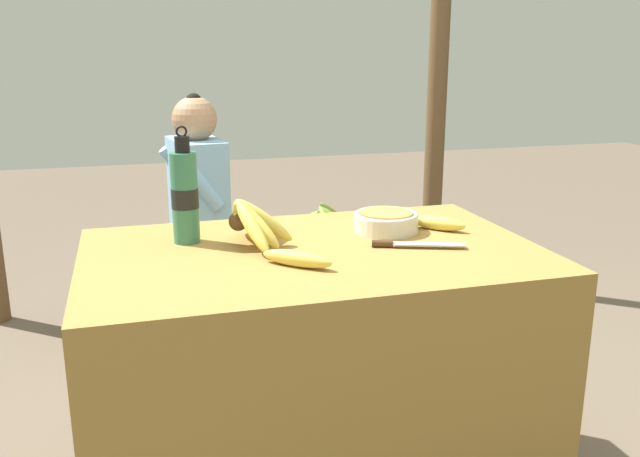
{
  "coord_description": "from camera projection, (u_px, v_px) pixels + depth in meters",
  "views": [
    {
      "loc": [
        -0.44,
        -1.62,
        1.27
      ],
      "look_at": [
        0.03,
        0.05,
        0.79
      ],
      "focal_mm": 38.0,
      "sensor_mm": 36.0,
      "label": 1
    }
  ],
  "objects": [
    {
      "name": "water_bottle",
      "position": [
        185.0,
        196.0,
        1.79
      ],
      "size": [
        0.07,
        0.07,
        0.31
      ],
      "color": "#337556",
      "rests_on": "market_counter"
    },
    {
      "name": "knife",
      "position": [
        405.0,
        244.0,
        1.77
      ],
      "size": [
        0.24,
        0.1,
        0.02
      ],
      "rotation": [
        0.0,
        0.0,
        -0.34
      ],
      "color": "#BCBCC1",
      "rests_on": "market_counter"
    },
    {
      "name": "market_counter",
      "position": [
        313.0,
        381.0,
        1.86
      ],
      "size": [
        1.17,
        0.74,
        0.75
      ],
      "color": "olive",
      "rests_on": "ground_plane"
    },
    {
      "name": "support_post_far",
      "position": [
        438.0,
        67.0,
        3.51
      ],
      "size": [
        0.1,
        0.1,
        2.31
      ],
      "color": "brown",
      "rests_on": "ground_plane"
    },
    {
      "name": "seated_vendor",
      "position": [
        187.0,
        199.0,
        2.93
      ],
      "size": [
        0.43,
        0.41,
        1.07
      ],
      "rotation": [
        0.0,
        0.0,
        3.27
      ],
      "color": "#564C60",
      "rests_on": "ground_plane"
    },
    {
      "name": "loose_banana_side",
      "position": [
        438.0,
        223.0,
        1.93
      ],
      "size": [
        0.14,
        0.14,
        0.04
      ],
      "rotation": [
        0.0,
        0.0,
        -0.78
      ],
      "color": "#E0C64C",
      "rests_on": "market_counter"
    },
    {
      "name": "serving_bowl",
      "position": [
        386.0,
        221.0,
        1.92
      ],
      "size": [
        0.18,
        0.18,
        0.06
      ],
      "color": "silver",
      "rests_on": "market_counter"
    },
    {
      "name": "loose_banana_front",
      "position": [
        297.0,
        259.0,
        1.61
      ],
      "size": [
        0.16,
        0.15,
        0.04
      ],
      "rotation": [
        0.0,
        0.0,
        -0.73
      ],
      "color": "#E0C64C",
      "rests_on": "market_counter"
    },
    {
      "name": "wooden_bench",
      "position": [
        241.0,
        251.0,
        3.1
      ],
      "size": [
        1.37,
        0.32,
        0.43
      ],
      "color": "brown",
      "rests_on": "ground_plane"
    },
    {
      "name": "banana_bunch_ripe",
      "position": [
        253.0,
        220.0,
        1.78
      ],
      "size": [
        0.18,
        0.3,
        0.14
      ],
      "color": "#4C381E",
      "rests_on": "market_counter"
    },
    {
      "name": "banana_bunch_green",
      "position": [
        328.0,
        216.0,
        3.17
      ],
      "size": [
        0.18,
        0.29,
        0.14
      ],
      "color": "#4C381E",
      "rests_on": "wooden_bench"
    }
  ]
}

